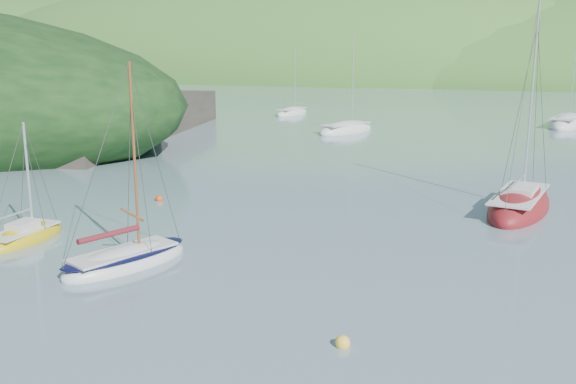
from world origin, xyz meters
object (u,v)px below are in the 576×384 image
(sailboat_yellow, at_px, (25,237))
(daysailer_white, at_px, (126,261))
(distant_sloop_a, at_px, (346,131))
(distant_sloop_c, at_px, (292,113))
(distant_sloop_b, at_px, (567,124))
(sloop_red, at_px, (519,207))

(sailboat_yellow, bearing_deg, daysailer_white, -10.98)
(distant_sloop_a, relative_size, distant_sloop_c, 1.18)
(distant_sloop_b, bearing_deg, daysailer_white, -95.97)
(distant_sloop_a, bearing_deg, distant_sloop_c, 153.35)
(daysailer_white, distance_m, sailboat_yellow, 6.72)
(distant_sloop_c, bearing_deg, sloop_red, -44.41)
(daysailer_white, distance_m, distant_sloop_c, 59.81)
(sailboat_yellow, bearing_deg, sloop_red, 32.85)
(sloop_red, distance_m, distant_sloop_b, 42.28)
(sloop_red, height_order, sailboat_yellow, sloop_red)
(distant_sloop_a, relative_size, distant_sloop_b, 0.82)
(distant_sloop_b, xyz_separation_m, distant_sloop_c, (-33.74, 0.57, -0.05))
(sailboat_yellow, bearing_deg, distant_sloop_b, 64.84)
(sloop_red, height_order, distant_sloop_b, distant_sloop_b)
(sloop_red, bearing_deg, distant_sloop_b, 93.24)
(daysailer_white, distance_m, distant_sloop_a, 44.03)
(daysailer_white, xyz_separation_m, distant_sloop_b, (20.03, 57.65, 0.01))
(distant_sloop_b, bearing_deg, sailboat_yellow, -102.10)
(sailboat_yellow, distance_m, distant_sloop_c, 57.37)
(sloop_red, relative_size, distant_sloop_b, 0.94)
(distant_sloop_a, bearing_deg, sloop_red, -32.88)
(distant_sloop_c, bearing_deg, sailboat_yellow, -71.86)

